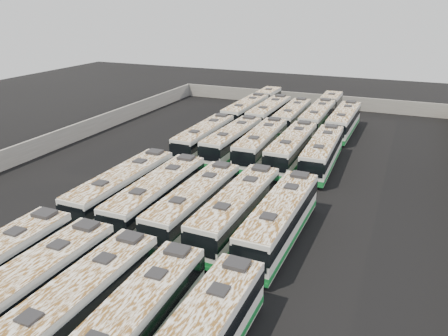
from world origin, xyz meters
TOP-DOWN VIEW (x-y plane):
  - ground at (0.00, 0.00)m, footprint 140.00×140.00m
  - perimeter_wall at (0.00, 0.00)m, footprint 45.20×73.20m
  - bus_front_left at (-1.73, -22.68)m, footprint 2.84×12.56m
  - bus_front_center at (1.63, -22.68)m, footprint 2.83×12.35m
  - bus_front_right at (5.14, -22.70)m, footprint 2.78×12.16m
  - bus_midfront_far_left at (-5.26, -8.68)m, footprint 2.73×12.69m
  - bus_midfront_left at (-1.70, -8.90)m, footprint 2.84×12.69m
  - bus_midfront_center at (1.77, -8.96)m, footprint 2.77×12.31m
  - bus_midfront_right at (5.24, -8.69)m, footprint 2.96×12.65m
  - bus_midfront_far_right at (8.70, -8.89)m, footprint 2.88×12.64m
  - bus_midback_far_left at (-5.25, 7.53)m, footprint 2.64×12.20m
  - bus_midback_left at (-1.79, 7.74)m, footprint 2.90×12.36m
  - bus_midback_center at (1.68, 7.71)m, footprint 2.95×12.65m
  - bus_midback_right at (5.24, 7.56)m, footprint 2.70×12.58m
  - bus_midback_far_right at (8.56, 7.54)m, footprint 2.87×12.37m
  - bus_back_far_left at (-5.21, 24.75)m, footprint 2.92×19.37m
  - bus_back_left at (-1.74, 21.40)m, footprint 2.81×12.65m
  - bus_back_center at (1.64, 21.38)m, footprint 2.68×12.11m
  - bus_back_right at (5.08, 24.97)m, footprint 2.64×19.24m
  - bus_back_far_right at (8.63, 21.45)m, footprint 2.81×12.50m

SIDE VIEW (x-z plane):
  - ground at x=0.00m, z-range 0.00..0.00m
  - perimeter_wall at x=0.00m, z-range 0.00..2.20m
  - bus_back_center at x=1.64m, z-range 0.04..3.45m
  - bus_front_right at x=5.14m, z-range 0.04..3.45m
  - bus_midback_far_left at x=-5.25m, z-range 0.04..3.47m
  - bus_midfront_center at x=1.77m, z-range 0.04..3.50m
  - bus_front_center at x=1.63m, z-range 0.04..3.51m
  - bus_midback_left at x=-1.79m, z-range 0.04..3.51m
  - bus_midback_far_right at x=8.56m, z-range 0.04..3.51m
  - bus_back_right at x=5.08m, z-range 0.04..3.53m
  - bus_back_far_left at x=-5.21m, z-range 0.04..3.54m
  - bus_back_far_right at x=8.63m, z-range 0.04..3.55m
  - bus_front_left at x=-1.73m, z-range 0.04..3.57m
  - bus_midback_right at x=5.24m, z-range 0.04..3.58m
  - bus_midfront_right at x=5.24m, z-range 0.04..3.59m
  - bus_midback_center at x=1.68m, z-range 0.04..3.59m
  - bus_midfront_far_right at x=8.70m, z-range 0.04..3.59m
  - bus_back_left at x=-1.74m, z-range 0.04..3.60m
  - bus_midfront_left at x=-1.70m, z-range 0.04..3.61m
  - bus_midfront_far_left at x=-5.26m, z-range 0.04..3.61m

